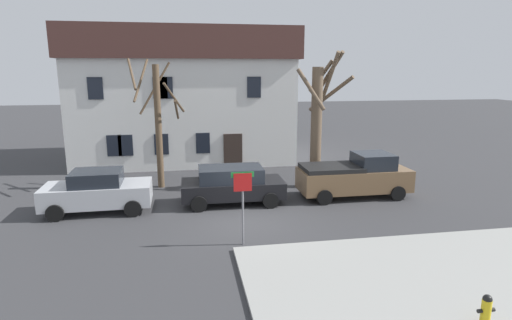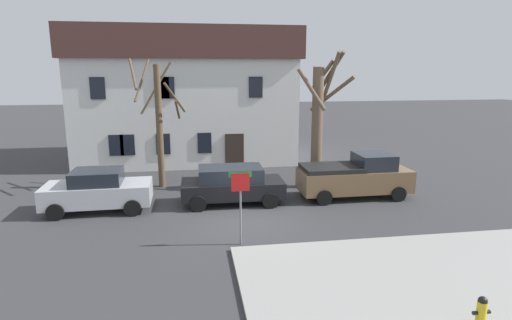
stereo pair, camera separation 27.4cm
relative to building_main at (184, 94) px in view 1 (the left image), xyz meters
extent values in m
plane|color=#38383A|center=(2.22, -12.66, -4.21)|extent=(120.00, 120.00, 0.00)
cube|color=#999993|center=(6.80, -19.07, -4.15)|extent=(10.84, 7.60, 0.12)
cube|color=white|center=(0.00, 0.00, -1.01)|extent=(13.29, 7.49, 6.40)
cube|color=#4C2D28|center=(0.00, 0.00, 3.13)|extent=(13.79, 7.99, 1.86)
cube|color=#2D231E|center=(2.73, -3.79, -3.16)|extent=(1.10, 0.12, 2.10)
cube|color=black|center=(-4.00, -3.78, -2.61)|extent=(0.80, 0.08, 1.20)
cube|color=black|center=(-3.39, -3.78, -2.61)|extent=(0.80, 0.08, 1.20)
cube|color=black|center=(-1.40, -3.78, -2.61)|extent=(0.80, 0.08, 1.20)
cube|color=black|center=(0.97, -3.78, -2.61)|extent=(0.80, 0.08, 1.20)
cube|color=black|center=(-4.77, -3.78, 0.59)|extent=(0.80, 0.08, 1.20)
cube|color=black|center=(-1.31, -3.78, 0.59)|extent=(0.80, 0.08, 1.20)
cube|color=black|center=(-1.02, -3.78, 0.59)|extent=(0.80, 0.08, 1.20)
cube|color=black|center=(4.00, -3.78, 0.59)|extent=(0.80, 0.08, 1.20)
cylinder|color=brown|center=(-1.31, -7.11, -1.18)|extent=(0.32, 0.32, 6.05)
cylinder|color=brown|center=(-1.45, -6.35, 0.68)|extent=(1.64, 0.40, 2.59)
cylinder|color=brown|center=(-2.39, -7.36, 1.40)|extent=(0.62, 2.25, 1.46)
cylinder|color=brown|center=(-0.49, -7.53, 0.27)|extent=(0.97, 1.76, 1.53)
cylinder|color=brown|center=(-2.05, -6.82, 1.09)|extent=(0.72, 1.60, 2.04)
cylinder|color=brown|center=(-0.40, -7.16, -0.33)|extent=(0.21, 1.87, 1.11)
cylinder|color=brown|center=(6.34, -8.35, -1.24)|extent=(0.54, 0.54, 5.93)
cylinder|color=brown|center=(7.02, -8.23, 1.32)|extent=(0.44, 1.55, 2.26)
cylinder|color=brown|center=(6.65, -7.90, 1.27)|extent=(1.13, 0.86, 1.61)
cylinder|color=brown|center=(5.86, -8.85, 0.68)|extent=(1.25, 1.21, 1.95)
cylinder|color=brown|center=(7.30, -7.58, 0.38)|extent=(1.75, 2.12, 1.89)
cylinder|color=brown|center=(7.10, -8.08, 1.55)|extent=(0.75, 1.72, 1.84)
cube|color=#B7BABF|center=(-3.68, -10.46, -3.46)|extent=(4.32, 1.96, 0.84)
cube|color=#1E232B|center=(-3.68, -10.46, -2.75)|extent=(2.00, 1.70, 0.58)
cylinder|color=black|center=(-2.24, -9.49, -3.87)|extent=(0.68, 0.23, 0.68)
cylinder|color=black|center=(-2.21, -11.38, -3.87)|extent=(0.68, 0.23, 0.68)
cylinder|color=black|center=(-5.16, -9.54, -3.87)|extent=(0.68, 0.23, 0.68)
cylinder|color=black|center=(-5.12, -11.43, -3.87)|extent=(0.68, 0.23, 0.68)
cube|color=black|center=(1.96, -10.32, -3.53)|extent=(4.48, 1.95, 0.70)
cube|color=#1E232B|center=(1.87, -10.32, -2.87)|extent=(2.78, 1.70, 0.62)
cylinder|color=black|center=(3.48, -9.40, -3.87)|extent=(0.68, 0.23, 0.68)
cylinder|color=black|center=(3.46, -11.29, -3.87)|extent=(0.68, 0.23, 0.68)
cylinder|color=black|center=(0.46, -9.36, -3.87)|extent=(0.68, 0.23, 0.68)
cylinder|color=black|center=(0.43, -11.25, -3.87)|extent=(0.68, 0.23, 0.68)
cube|color=brown|center=(7.59, -10.27, -3.39)|extent=(5.07, 1.95, 1.00)
cube|color=#1E232B|center=(8.51, -10.27, -2.54)|extent=(1.62, 1.71, 0.70)
cube|color=black|center=(6.48, -10.27, -2.79)|extent=(2.64, 1.87, 0.20)
cylinder|color=black|center=(9.32, -9.30, -3.87)|extent=(0.68, 0.22, 0.68)
cylinder|color=black|center=(9.32, -11.24, -3.87)|extent=(0.68, 0.22, 0.68)
cylinder|color=black|center=(5.87, -9.30, -3.87)|extent=(0.68, 0.22, 0.68)
cylinder|color=black|center=(5.87, -11.25, -3.87)|extent=(0.68, 0.22, 0.68)
cylinder|color=gold|center=(6.57, -20.37, -3.79)|extent=(0.22, 0.22, 0.59)
sphere|color=black|center=(6.57, -20.37, -3.48)|extent=(0.21, 0.21, 0.21)
cylinder|color=black|center=(6.41, -20.37, -3.76)|extent=(0.10, 0.09, 0.09)
cylinder|color=black|center=(6.73, -20.37, -3.76)|extent=(0.10, 0.09, 0.09)
cylinder|color=slate|center=(1.78, -14.84, -2.96)|extent=(0.07, 0.07, 2.49)
cube|color=red|center=(1.78, -14.86, -2.02)|extent=(0.60, 0.03, 0.60)
cube|color=#1E8C38|center=(1.78, -14.82, -1.77)|extent=(0.76, 0.02, 0.18)
camera|label=1|loc=(-0.01, -27.84, 1.58)|focal=29.15mm
camera|label=2|loc=(0.26, -27.89, 1.58)|focal=29.15mm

